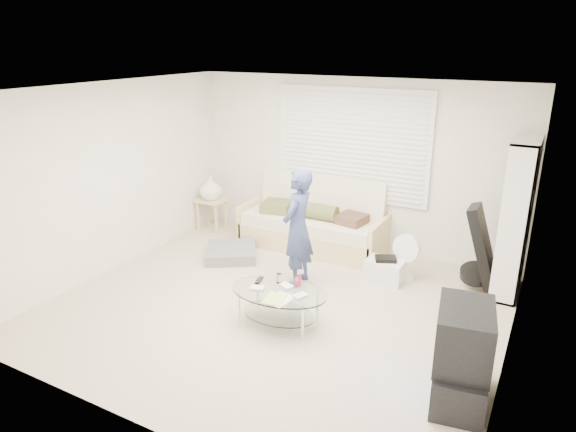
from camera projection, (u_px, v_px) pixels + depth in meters
The scene contains 13 objects.
ground at pixel (277, 306), 6.07m from camera, with size 5.00×5.00×0.00m, color tan.
room_shell at pixel (296, 164), 5.94m from camera, with size 5.02×4.52×2.51m.
window_blinds at pixel (351, 145), 7.39m from camera, with size 2.32×0.08×1.62m.
futon_sofa at pixel (314, 225), 7.71m from camera, with size 2.16×0.87×1.06m.
grey_floor_pillow at pixel (231, 252), 7.40m from camera, with size 0.70×0.70×0.16m, color slate.
side_table at pixel (211, 190), 8.31m from camera, with size 0.46×0.37×0.90m.
bookshelf at pixel (515, 219), 6.13m from camera, with size 0.30×0.81×1.93m.
guitar_case at pixel (481, 254), 6.33m from camera, with size 0.46×0.40×1.06m.
floor_fan at pixel (406, 253), 6.67m from camera, with size 0.39×0.25×0.63m.
storage_bin at pixel (385, 270), 6.67m from camera, with size 0.48×0.34×0.33m.
tv_unit at pixel (461, 355), 4.40m from camera, with size 0.56×0.87×0.88m.
coffee_table at pixel (279, 297), 5.60m from camera, with size 1.14×0.77×0.53m.
standing_person at pixel (298, 228), 6.39m from camera, with size 0.55×0.36×1.52m, color navy.
Camera 1 is at (2.68, -4.68, 3.00)m, focal length 32.00 mm.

